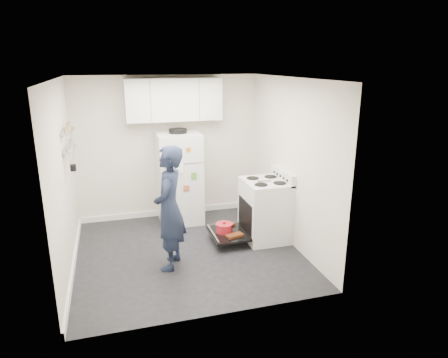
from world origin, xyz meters
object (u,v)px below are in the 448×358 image
object	(u,v)px
electric_range	(264,210)
person	(169,208)
open_oven_door	(227,231)
refrigerator	(179,178)

from	to	relation	value
electric_range	person	xyz separation A→B (m)	(-1.56, -0.49, 0.38)
open_oven_door	person	xyz separation A→B (m)	(-0.95, -0.51, 0.66)
electric_range	refrigerator	bearing A→B (deg)	136.06
open_oven_door	person	world-z (taller)	person
electric_range	refrigerator	xyz separation A→B (m)	(-1.14, 1.10, 0.32)
open_oven_door	refrigerator	world-z (taller)	refrigerator
refrigerator	electric_range	bearing A→B (deg)	-43.94
electric_range	person	world-z (taller)	person
electric_range	open_oven_door	bearing A→B (deg)	178.03
refrigerator	open_oven_door	bearing A→B (deg)	-63.67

